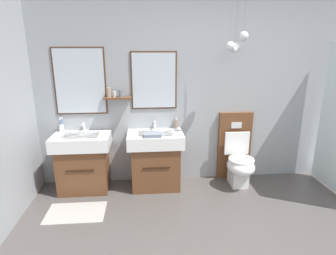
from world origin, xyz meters
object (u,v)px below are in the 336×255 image
(vanity_sink_right, at_px, (156,158))
(toothbrush_cup, at_px, (61,128))
(toilet, at_px, (237,158))
(folded_hand_towel, at_px, (153,135))
(vanity_sink_left, at_px, (83,161))
(soap_dispenser, at_px, (176,124))

(vanity_sink_right, relative_size, toothbrush_cup, 3.90)
(toilet, height_order, folded_hand_towel, toilet)
(vanity_sink_left, xyz_separation_m, folded_hand_towel, (0.93, -0.16, 0.39))
(toothbrush_cup, bearing_deg, folded_hand_towel, -15.12)
(vanity_sink_right, height_order, folded_hand_towel, folded_hand_towel)
(vanity_sink_right, distance_m, toothbrush_cup, 1.35)
(vanity_sink_right, distance_m, soap_dispenser, 0.56)
(vanity_sink_left, height_order, folded_hand_towel, folded_hand_towel)
(folded_hand_towel, bearing_deg, vanity_sink_left, 170.57)
(soap_dispenser, bearing_deg, vanity_sink_left, -171.70)
(vanity_sink_right, relative_size, toilet, 0.78)
(vanity_sink_left, relative_size, toothbrush_cup, 3.90)
(toilet, relative_size, toothbrush_cup, 4.97)
(toothbrush_cup, xyz_separation_m, soap_dispenser, (1.57, 0.01, 0.02))
(vanity_sink_right, bearing_deg, toothbrush_cup, 172.08)
(soap_dispenser, bearing_deg, toilet, -11.24)
(toothbrush_cup, distance_m, folded_hand_towel, 1.27)
(vanity_sink_right, relative_size, soap_dispenser, 4.72)
(folded_hand_towel, bearing_deg, toothbrush_cup, 164.88)
(toilet, xyz_separation_m, folded_hand_towel, (-1.20, -0.17, 0.43))
(toilet, height_order, soap_dispenser, toilet)
(vanity_sink_right, bearing_deg, folded_hand_towel, -104.46)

